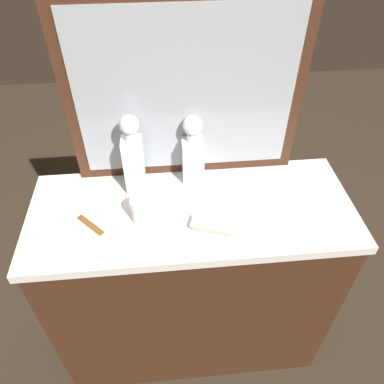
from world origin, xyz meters
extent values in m
plane|color=#2D2319|center=(0.00, 0.00, 0.00)|extent=(6.00, 6.00, 0.00)
cube|color=#381E11|center=(0.00, 0.00, 0.45)|extent=(1.13, 0.46, 0.91)
cube|color=silver|center=(0.00, 0.00, 0.92)|extent=(1.17, 0.47, 0.03)
cube|color=#381E11|center=(0.00, 0.22, 1.27)|extent=(0.83, 0.03, 0.67)
cube|color=gray|center=(0.00, 0.21, 1.27)|extent=(0.75, 0.01, 0.59)
cube|color=white|center=(-0.20, 0.13, 1.05)|extent=(0.07, 0.07, 0.22)
cube|color=#8C4C14|center=(-0.20, 0.13, 1.03)|extent=(0.06, 0.06, 0.17)
cylinder|color=white|center=(-0.20, 0.13, 1.17)|extent=(0.04, 0.04, 0.03)
sphere|color=white|center=(-0.20, 0.13, 1.22)|extent=(0.07, 0.07, 0.07)
cube|color=white|center=(0.02, 0.17, 1.03)|extent=(0.08, 0.08, 0.17)
cube|color=#8C4C14|center=(0.02, 0.17, 0.99)|extent=(0.07, 0.07, 0.10)
cylinder|color=white|center=(0.02, 0.17, 1.13)|extent=(0.04, 0.04, 0.03)
sphere|color=white|center=(0.02, 0.17, 1.18)|extent=(0.07, 0.07, 0.07)
cylinder|color=white|center=(-0.17, -0.03, 0.99)|extent=(0.08, 0.08, 0.09)
cylinder|color=silver|center=(-0.17, -0.03, 0.95)|extent=(0.07, 0.07, 0.01)
cube|color=#B7A88C|center=(0.06, -0.10, 0.95)|extent=(0.14, 0.09, 0.01)
cube|color=#B7B5AD|center=(0.06, -0.10, 0.96)|extent=(0.15, 0.10, 0.01)
cube|color=brown|center=(-0.35, -0.05, 0.94)|extent=(0.10, 0.10, 0.01)
camera|label=1|loc=(-0.09, -0.93, 1.89)|focal=34.64mm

